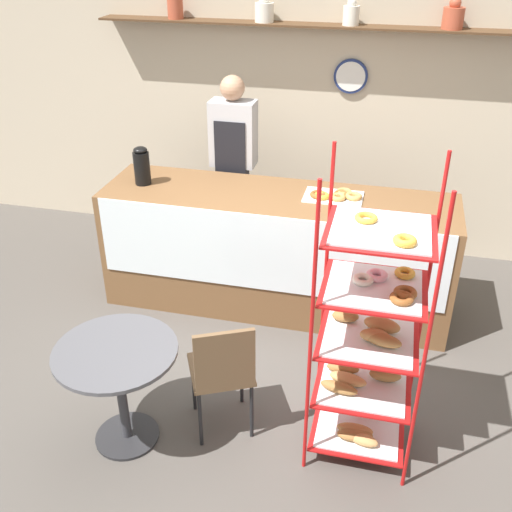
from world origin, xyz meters
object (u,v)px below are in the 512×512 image
object	(u,v)px
donut_tray_counter	(335,196)
cafe_table	(118,373)
cafe_chair	(223,368)
coffee_carafe	(142,166)
person_worker	(234,167)
pastry_rack	(368,344)

from	to	relation	value
donut_tray_counter	cafe_table	bearing A→B (deg)	-120.16
cafe_chair	coffee_carafe	bearing A→B (deg)	-79.86
cafe_table	coffee_carafe	bearing A→B (deg)	106.82
cafe_table	person_worker	bearing A→B (deg)	87.82
person_worker	donut_tray_counter	world-z (taller)	person_worker
person_worker	donut_tray_counter	bearing A→B (deg)	-27.91
cafe_chair	person_worker	bearing A→B (deg)	-102.50
cafe_table	cafe_chair	bearing A→B (deg)	18.18
person_worker	cafe_chair	xyz separation A→B (m)	(0.50, -2.10, -0.46)
person_worker	cafe_table	xyz separation A→B (m)	(-0.09, -2.30, -0.45)
pastry_rack	cafe_chair	distance (m)	0.89
person_worker	donut_tray_counter	distance (m)	1.08
pastry_rack	coffee_carafe	xyz separation A→B (m)	(-1.95, 1.41, 0.37)
cafe_table	coffee_carafe	xyz separation A→B (m)	(-0.52, 1.72, 0.62)
person_worker	donut_tray_counter	size ratio (longest dim) A/B	3.92
coffee_carafe	cafe_chair	bearing A→B (deg)	-53.86
cafe_table	cafe_chair	size ratio (longest dim) A/B	0.86
coffee_carafe	cafe_table	bearing A→B (deg)	-73.18
cafe_chair	cafe_table	bearing A→B (deg)	-7.82
person_worker	donut_tray_counter	xyz separation A→B (m)	(0.95, -0.51, 0.04)
cafe_chair	coffee_carafe	world-z (taller)	coffee_carafe
coffee_carafe	pastry_rack	bearing A→B (deg)	-35.92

